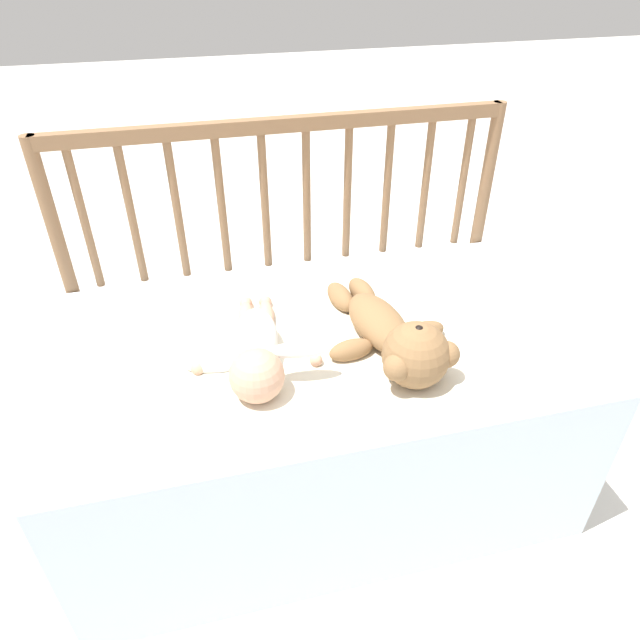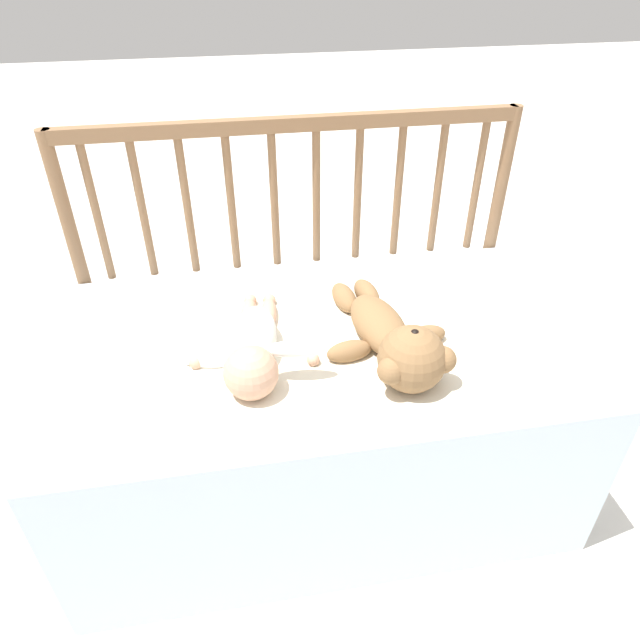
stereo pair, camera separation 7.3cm
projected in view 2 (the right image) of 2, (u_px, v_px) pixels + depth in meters
name	position (u px, v px, depth m)	size (l,w,h in m)	color
ground_plane	(320.00, 473.00, 1.64)	(12.00, 12.00, 0.00)	silver
crib_mattress	(320.00, 412.00, 1.50)	(1.23, 0.71, 0.49)	silver
crib_rail	(296.00, 215.00, 1.58)	(1.23, 0.04, 0.90)	brown
blanket	(320.00, 344.00, 1.34)	(0.83, 0.55, 0.01)	silver
teddy_bear	(393.00, 339.00, 1.26)	(0.30, 0.46, 0.15)	olive
baby	(254.00, 347.00, 1.26)	(0.31, 0.40, 0.12)	white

